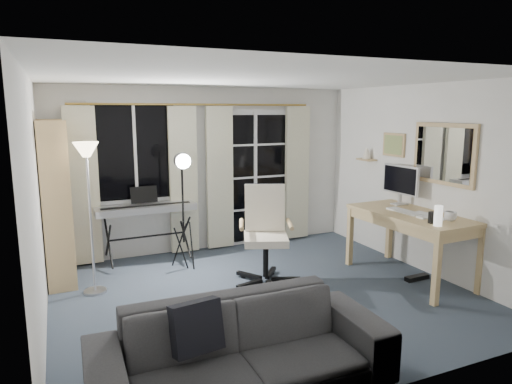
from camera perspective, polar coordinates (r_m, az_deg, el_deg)
floor at (r=5.32m, az=0.94°, el=-12.83°), size 4.50×4.00×0.02m
window at (r=6.52m, az=-14.91°, el=4.83°), size 1.20×0.08×1.40m
french_door at (r=7.08m, az=-0.20°, el=1.70°), size 1.32×0.09×2.11m
curtains at (r=6.68m, az=-6.88°, el=1.71°), size 3.60×0.07×2.13m
bookshelf at (r=5.98m, az=-24.03°, el=-1.69°), size 0.34×0.92×1.96m
torchiere_lamp at (r=5.35m, az=-20.32°, el=2.27°), size 0.32×0.32×1.73m
keyboard_piano at (r=6.37m, az=-13.56°, el=-2.16°), size 1.35×0.67×0.97m
studio_light at (r=5.90m, az=-9.16°, el=2.17°), size 0.29×0.31×1.57m
office_chair at (r=5.56m, az=1.15°, el=-4.15°), size 0.82×0.83×1.18m
desk at (r=5.91m, az=18.84°, el=-3.45°), size 0.85×1.59×0.84m
monitor at (r=6.29m, az=17.61°, el=1.32°), size 0.21×0.60×0.52m
desk_clutter at (r=5.71m, az=19.99°, el=-4.78°), size 0.47×0.96×1.06m
mug at (r=5.60m, az=23.15°, el=-2.66°), size 0.14×0.11×0.14m
wall_mirror at (r=5.94m, az=22.42°, el=4.40°), size 0.04×0.94×0.74m
framed_print at (r=6.59m, az=16.85°, el=5.67°), size 0.03×0.42×0.32m
wall_shelf at (r=6.96m, az=13.66°, el=4.44°), size 0.16×0.30×0.18m
sofa at (r=3.52m, az=-1.76°, el=-17.48°), size 2.23×0.70×0.87m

